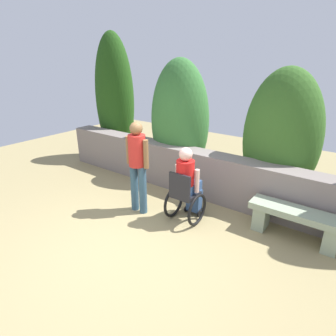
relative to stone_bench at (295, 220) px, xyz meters
The scene contains 6 objects.
ground_plane 2.52m from the stone_bench, 139.75° to the right, with size 13.77×13.77×0.00m, color #928358.
stone_retaining_wall 1.97m from the stone_bench, 165.97° to the left, with size 7.48×0.43×0.93m, color slate.
hedge_backdrop 2.54m from the stone_bench, 153.20° to the left, with size 7.57×1.16×3.29m.
stone_bench is the anchor object (origin of this frame).
person_in_wheelchair 1.76m from the stone_bench, 162.33° to the right, with size 0.53×0.66×1.33m.
person_standing_companion 2.71m from the stone_bench, 162.60° to the right, with size 0.49×0.30×1.67m.
Camera 1 is at (2.53, -2.55, 2.64)m, focal length 30.01 mm.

